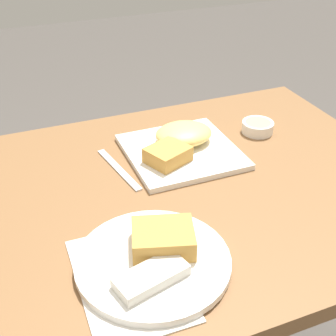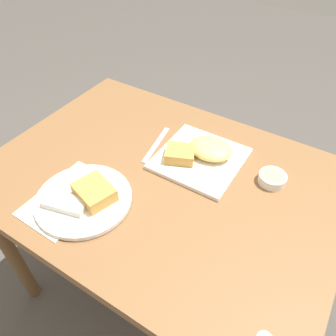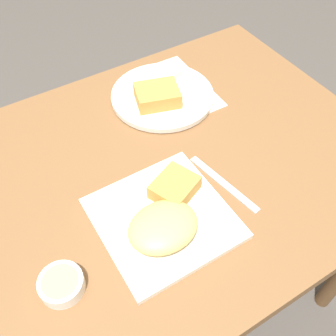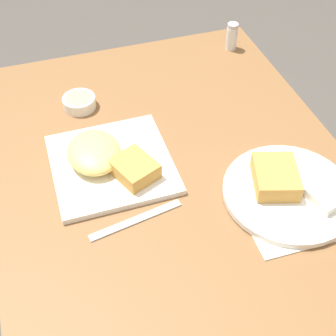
{
  "view_description": "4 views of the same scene",
  "coord_description": "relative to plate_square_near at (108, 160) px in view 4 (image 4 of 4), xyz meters",
  "views": [
    {
      "loc": [
        0.33,
        0.76,
        1.3
      ],
      "look_at": [
        0.01,
        -0.02,
        0.76
      ],
      "focal_mm": 50.0,
      "sensor_mm": 36.0,
      "label": 1
    },
    {
      "loc": [
        -0.39,
        0.59,
        1.43
      ],
      "look_at": [
        -0.03,
        0.01,
        0.77
      ],
      "focal_mm": 35.0,
      "sensor_mm": 36.0,
      "label": 2
    },
    {
      "loc": [
        -0.29,
        -0.51,
        1.4
      ],
      "look_at": [
        0.0,
        -0.03,
        0.74
      ],
      "focal_mm": 42.0,
      "sensor_mm": 36.0,
      "label": 3
    },
    {
      "loc": [
        0.66,
        -0.23,
        1.46
      ],
      "look_at": [
        0.03,
        -0.03,
        0.77
      ],
      "focal_mm": 50.0,
      "sensor_mm": 36.0,
      "label": 4
    }
  ],
  "objects": [
    {
      "name": "plate_square_near",
      "position": [
        0.0,
        0.0,
        0.0
      ],
      "size": [
        0.26,
        0.26,
        0.06
      ],
      "color": "white",
      "rests_on": "dining_table"
    },
    {
      "name": "ground_plane",
      "position": [
        0.07,
        0.14,
        -0.74
      ],
      "size": [
        8.0,
        8.0,
        0.0
      ],
      "primitive_type": "plane",
      "color": "#4C4742"
    },
    {
      "name": "salt_shaker",
      "position": [
        -0.36,
        0.45,
        0.01
      ],
      "size": [
        0.03,
        0.03,
        0.08
      ],
      "color": "white",
      "rests_on": "dining_table"
    },
    {
      "name": "plate_oval_far",
      "position": [
        0.19,
        0.34,
        -0.0
      ],
      "size": [
        0.27,
        0.27,
        0.05
      ],
      "color": "white",
      "rests_on": "menu_card"
    },
    {
      "name": "sauce_ramekin",
      "position": [
        -0.23,
        -0.02,
        -0.01
      ],
      "size": [
        0.08,
        0.08,
        0.03
      ],
      "color": "white",
      "rests_on": "dining_table"
    },
    {
      "name": "butter_knife",
      "position": [
        0.16,
        0.02,
        -0.02
      ],
      "size": [
        0.05,
        0.2,
        0.0
      ],
      "rotation": [
        0.0,
        0.0,
        1.74
      ],
      "color": "silver",
      "rests_on": "dining_table"
    },
    {
      "name": "menu_card",
      "position": [
        0.25,
        0.35,
        -0.02
      ],
      "size": [
        0.17,
        0.26,
        0.0
      ],
      "rotation": [
        0.0,
        0.0,
        -0.02
      ],
      "color": "silver",
      "rests_on": "dining_table"
    },
    {
      "name": "dining_table",
      "position": [
        0.07,
        0.14,
        -0.1
      ],
      "size": [
        1.07,
        0.78,
        0.71
      ],
      "color": "brown",
      "rests_on": "ground_plane"
    }
  ]
}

